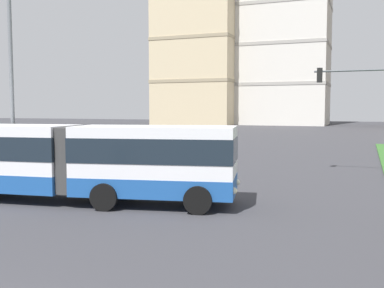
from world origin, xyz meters
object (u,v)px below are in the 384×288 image
at_px(articulated_bus, 85,160).
at_px(apartment_tower_westcentre, 283,9).
at_px(traffic_light_far_right, 364,101).
at_px(apartment_tower_west, 201,44).
at_px(car_white_van, 175,151).
at_px(streetlight_left, 11,66).

relative_size(articulated_bus, apartment_tower_westcentre, 0.23).
bearing_deg(traffic_light_far_right, apartment_tower_westcentre, 103.16).
bearing_deg(articulated_bus, apartment_tower_west, 107.20).
distance_m(car_white_van, streetlight_left, 13.67).
height_order(apartment_tower_west, apartment_tower_westcentre, apartment_tower_westcentre).
xyz_separation_m(streetlight_left, apartment_tower_westcentre, (-3.34, 86.90, 20.41)).
bearing_deg(traffic_light_far_right, apartment_tower_west, 116.36).
relative_size(traffic_light_far_right, apartment_tower_westcentre, 0.11).
bearing_deg(car_white_van, streetlight_left, -101.08).
xyz_separation_m(apartment_tower_west, apartment_tower_westcentre, (18.16, 3.81, 7.24)).
bearing_deg(apartment_tower_westcentre, car_white_van, -85.54).
height_order(car_white_van, traffic_light_far_right, traffic_light_far_right).
distance_m(streetlight_left, apartment_tower_westcentre, 89.33).
height_order(car_white_van, apartment_tower_west, apartment_tower_west).
relative_size(articulated_bus, car_white_van, 2.62).
distance_m(apartment_tower_west, apartment_tower_westcentre, 19.92).
relative_size(apartment_tower_west, apartment_tower_westcentre, 0.72).
bearing_deg(streetlight_left, apartment_tower_westcentre, 92.20).
relative_size(car_white_van, traffic_light_far_right, 0.78).
height_order(traffic_light_far_right, apartment_tower_westcentre, apartment_tower_westcentre).
xyz_separation_m(car_white_van, traffic_light_far_right, (12.13, -2.32, 3.34)).
relative_size(car_white_van, apartment_tower_west, 0.12).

